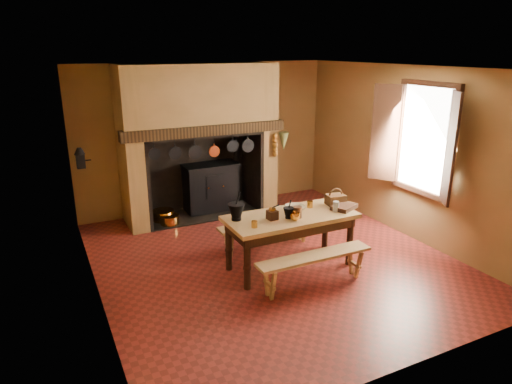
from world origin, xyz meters
The scene contains 28 objects.
floor centered at (0.00, 0.00, 0.00)m, with size 5.50×5.50×0.00m, color maroon.
ceiling centered at (0.00, 0.00, 2.80)m, with size 5.50×5.50×0.00m, color silver.
back_wall centered at (0.00, 2.75, 1.40)m, with size 5.00×0.02×2.80m, color olive.
wall_left centered at (-2.50, 0.00, 1.40)m, with size 0.02×5.50×2.80m, color olive.
wall_right centered at (2.50, 0.00, 1.40)m, with size 0.02×5.50×2.80m, color olive.
wall_front centered at (0.00, -2.75, 1.40)m, with size 5.00×0.02×2.80m, color olive.
chimney_breast centered at (-0.30, 2.31, 1.81)m, with size 2.95×0.96×2.80m.
iron_range centered at (-0.04, 2.45, 0.48)m, with size 1.12×0.55×1.60m.
hearth_pans centered at (-1.05, 2.22, 0.09)m, with size 0.51×0.62×0.20m.
hanging_pans centered at (-0.34, 1.81, 1.36)m, with size 1.92×0.29×0.27m.
onion_string centered at (1.00, 1.79, 1.33)m, with size 0.12×0.10×0.46m, color #A56D1E, non-canonical shape.
herb_bunch centered at (1.18, 1.79, 1.38)m, with size 0.20×0.20×0.35m, color #525D2C.
window centered at (2.35, -0.40, 1.70)m, with size 0.39×1.75×1.76m.
wall_coffee_mill centered at (-2.42, 1.55, 1.52)m, with size 0.23×0.16×0.31m.
work_table centered at (0.11, -0.33, 0.68)m, with size 1.86×0.83×0.81m.
bench_front centered at (0.11, -0.97, 0.35)m, with size 1.64×0.29×0.46m.
bench_back centered at (0.11, 0.39, 0.34)m, with size 1.60×0.28×0.45m.
mortar_large centered at (-0.65, -0.17, 0.94)m, with size 0.23×0.23×0.40m.
mortar_small centered at (0.02, -0.42, 0.89)m, with size 0.15×0.15×0.26m.
coffee_grinder centered at (-0.20, -0.36, 0.88)m, with size 0.18×0.14×0.20m.
brass_mug_a centered at (-0.55, -0.52, 0.85)m, with size 0.08×0.08×0.09m, color #B77A2A.
brass_mug_b centered at (0.53, -0.18, 0.86)m, with size 0.09×0.09×0.10m, color #B77A2A.
mixing_bowl centered at (0.27, -0.19, 0.84)m, with size 0.29×0.29×0.07m, color tan.
stoneware_crock centered at (0.15, -0.45, 0.88)m, with size 0.13×0.13×0.16m, color brown.
glass_jar centered at (0.77, -0.48, 0.88)m, with size 0.09×0.09×0.15m, color beige.
wicker_basket centered at (0.94, -0.23, 0.89)m, with size 0.30×0.23×0.26m.
wooden_tray centered at (0.94, -0.45, 0.84)m, with size 0.37×0.26×0.06m, color black.
brass_cup centered at (0.06, -0.53, 0.86)m, with size 0.13×0.13×0.11m, color #B77A2A.
Camera 1 is at (-2.98, -5.52, 3.07)m, focal length 32.00 mm.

